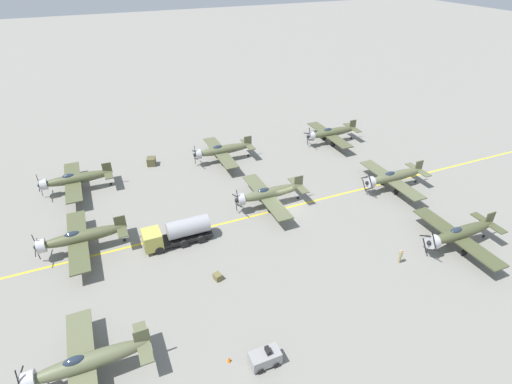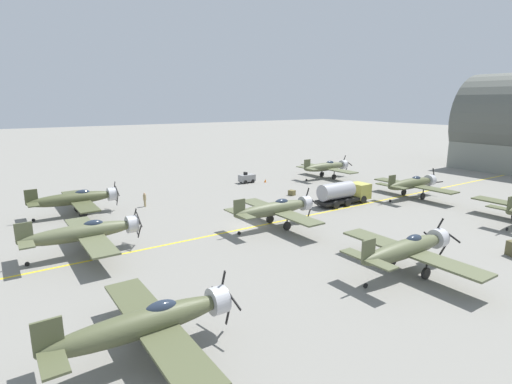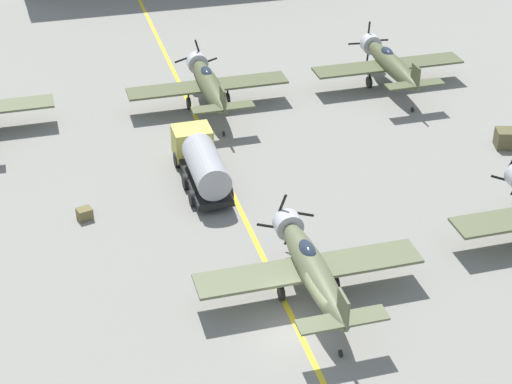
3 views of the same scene
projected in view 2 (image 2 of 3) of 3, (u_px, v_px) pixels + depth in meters
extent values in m
plane|color=gray|center=(252.00, 227.00, 42.30)|extent=(400.00, 400.00, 0.00)
cube|color=yellow|center=(252.00, 227.00, 42.30)|extent=(0.30, 160.00, 0.01)
ellipsoid|color=#4F5435|center=(411.00, 184.00, 54.64)|extent=(1.50, 9.50, 1.42)
cylinder|color=#B7B7BC|center=(430.00, 180.00, 57.07)|extent=(1.58, 0.90, 1.58)
ellipsoid|color=#232D3D|center=(416.00, 179.00, 55.14)|extent=(0.80, 1.70, 0.76)
cube|color=#4F5435|center=(414.00, 185.00, 55.13)|extent=(12.00, 2.10, 0.16)
cube|color=#4F5435|center=(392.00, 186.00, 52.37)|extent=(4.40, 1.10, 0.12)
cube|color=#4F5435|center=(392.00, 181.00, 52.23)|extent=(0.14, 1.30, 1.60)
sphere|color=black|center=(432.00, 180.00, 57.35)|extent=(0.56, 0.56, 0.56)
cube|color=black|center=(427.00, 177.00, 57.98)|extent=(1.73, 0.06, 0.59)
cube|color=black|center=(430.00, 185.00, 57.72)|extent=(0.59, 0.06, 1.73)
cube|color=black|center=(437.00, 182.00, 56.71)|extent=(1.73, 0.06, 0.59)
cube|color=black|center=(434.00, 174.00, 56.98)|extent=(0.59, 0.06, 1.73)
cylinder|color=black|center=(404.00, 188.00, 56.48)|extent=(0.14, 0.14, 1.26)
cylinder|color=black|center=(404.00, 192.00, 56.62)|extent=(0.22, 0.90, 0.90)
cylinder|color=black|center=(423.00, 192.00, 54.06)|extent=(0.14, 0.14, 1.26)
cylinder|color=black|center=(423.00, 196.00, 54.20)|extent=(0.22, 0.90, 0.90)
cylinder|color=black|center=(390.00, 201.00, 52.78)|extent=(0.12, 0.36, 0.36)
ellipsoid|color=#5B6142|center=(80.00, 233.00, 34.09)|extent=(1.50, 9.50, 1.42)
cylinder|color=#B7B7BC|center=(132.00, 224.00, 36.52)|extent=(1.57, 0.90, 1.58)
ellipsoid|color=#232D3D|center=(93.00, 224.00, 34.59)|extent=(0.80, 1.70, 0.76)
cube|color=#5B6142|center=(90.00, 235.00, 34.58)|extent=(12.00, 2.10, 0.16)
cube|color=#5B6142|center=(25.00, 240.00, 31.82)|extent=(4.40, 1.10, 0.12)
cube|color=#5B6142|center=(24.00, 232.00, 31.68)|extent=(0.14, 1.30, 1.60)
sphere|color=black|center=(137.00, 223.00, 36.80)|extent=(0.56, 0.56, 0.56)
cube|color=black|center=(135.00, 215.00, 37.08)|extent=(1.18, 0.06, 1.47)
cube|color=black|center=(135.00, 227.00, 37.47)|extent=(1.47, 0.06, 1.18)
cube|color=black|center=(139.00, 232.00, 36.52)|extent=(1.18, 0.06, 1.47)
cube|color=black|center=(139.00, 219.00, 36.12)|extent=(1.47, 0.06, 1.18)
cylinder|color=black|center=(86.00, 237.00, 35.93)|extent=(0.14, 0.14, 1.26)
cylinder|color=black|center=(87.00, 244.00, 36.07)|extent=(0.22, 0.90, 0.90)
cylinder|color=black|center=(94.00, 247.00, 33.51)|extent=(0.14, 0.14, 1.26)
cylinder|color=black|center=(95.00, 254.00, 33.65)|extent=(0.22, 0.90, 0.90)
cylinder|color=black|center=(27.00, 264.00, 32.23)|extent=(0.12, 0.36, 0.36)
cube|color=#4F5436|center=(510.00, 210.00, 40.71)|extent=(4.40, 1.10, 0.12)
cube|color=#4F5436|center=(511.00, 204.00, 40.57)|extent=(0.14, 1.30, 1.60)
cylinder|color=black|center=(507.00, 229.00, 41.12)|extent=(0.12, 0.36, 0.36)
ellipsoid|color=#515637|center=(140.00, 324.00, 20.06)|extent=(1.50, 9.50, 1.42)
cylinder|color=#B7B7BC|center=(218.00, 300.00, 22.49)|extent=(1.57, 0.90, 1.58)
ellipsoid|color=#232D3D|center=(161.00, 308.00, 20.56)|extent=(0.80, 1.70, 0.76)
cube|color=#515637|center=(155.00, 326.00, 20.55)|extent=(12.00, 2.10, 0.16)
cube|color=#515637|center=(49.00, 349.00, 17.79)|extent=(4.40, 1.10, 0.12)
cube|color=#515637|center=(48.00, 336.00, 17.64)|extent=(0.14, 1.30, 1.60)
sphere|color=black|center=(225.00, 298.00, 22.76)|extent=(0.56, 0.56, 0.56)
cube|color=black|center=(228.00, 313.00, 22.71)|extent=(0.71, 0.06, 1.70)
cube|color=black|center=(233.00, 299.00, 22.03)|extent=(1.70, 0.06, 0.71)
cube|color=black|center=(223.00, 283.00, 22.82)|extent=(0.71, 0.06, 1.70)
cube|color=black|center=(219.00, 297.00, 23.49)|extent=(1.70, 0.06, 0.71)
cylinder|color=black|center=(146.00, 324.00, 21.90)|extent=(0.14, 0.14, 1.26)
cylinder|color=black|center=(147.00, 334.00, 22.04)|extent=(0.22, 0.90, 0.90)
cylinder|color=black|center=(167.00, 351.00, 19.47)|extent=(0.14, 0.14, 1.26)
cylinder|color=black|center=(167.00, 363.00, 19.61)|extent=(0.22, 0.90, 0.90)
ellipsoid|color=#5C6142|center=(273.00, 209.00, 41.68)|extent=(1.50, 9.50, 1.42)
cylinder|color=#B7B7BC|center=(305.00, 203.00, 44.12)|extent=(1.58, 0.90, 1.58)
ellipsoid|color=#232D3D|center=(281.00, 202.00, 42.18)|extent=(0.80, 1.70, 0.76)
cube|color=#5C6142|center=(278.00, 211.00, 42.17)|extent=(12.00, 2.10, 0.16)
cube|color=#5C6142|center=(239.00, 214.00, 39.41)|extent=(4.40, 1.10, 0.12)
cube|color=#5C6142|center=(239.00, 207.00, 39.27)|extent=(0.14, 1.30, 1.60)
sphere|color=black|center=(308.00, 202.00, 44.39)|extent=(0.56, 0.56, 0.56)
cube|color=black|center=(307.00, 195.00, 44.45)|extent=(0.72, 0.06, 1.70)
cube|color=black|center=(304.00, 203.00, 45.12)|extent=(1.70, 0.06, 0.72)
cube|color=black|center=(310.00, 210.00, 44.33)|extent=(0.72, 0.06, 1.70)
cube|color=black|center=(314.00, 201.00, 43.66)|extent=(1.70, 0.06, 0.72)
cylinder|color=black|center=(270.00, 214.00, 43.52)|extent=(0.14, 0.14, 1.26)
cylinder|color=black|center=(270.00, 219.00, 43.66)|extent=(0.22, 0.90, 0.90)
cylinder|color=black|center=(287.00, 220.00, 41.10)|extent=(0.14, 0.14, 1.26)
cylinder|color=black|center=(287.00, 226.00, 41.24)|extent=(0.22, 0.90, 0.90)
cylinder|color=black|center=(239.00, 233.00, 39.83)|extent=(0.12, 0.36, 0.36)
ellipsoid|color=#5D6243|center=(325.00, 167.00, 68.81)|extent=(1.50, 9.50, 1.42)
cylinder|color=#B7B7BC|center=(343.00, 165.00, 71.24)|extent=(1.57, 0.90, 1.58)
ellipsoid|color=#232D3D|center=(330.00, 163.00, 69.30)|extent=(0.80, 1.70, 0.76)
cube|color=#5D6243|center=(328.00, 168.00, 69.30)|extent=(12.00, 2.10, 0.16)
cube|color=#5D6243|center=(307.00, 168.00, 66.54)|extent=(4.40, 1.10, 0.12)
cube|color=#5D6243|center=(307.00, 164.00, 66.39)|extent=(0.14, 1.30, 1.60)
sphere|color=black|center=(345.00, 164.00, 71.51)|extent=(0.56, 0.56, 0.56)
cube|color=black|center=(349.00, 163.00, 70.79)|extent=(1.67, 0.06, 0.80)
cube|color=black|center=(344.00, 160.00, 71.61)|extent=(0.80, 0.06, 1.67)
cube|color=black|center=(342.00, 166.00, 72.24)|extent=(1.67, 0.06, 0.80)
cube|color=black|center=(346.00, 169.00, 71.42)|extent=(0.80, 0.06, 1.67)
cylinder|color=black|center=(322.00, 171.00, 70.65)|extent=(0.14, 0.14, 1.26)
cylinder|color=black|center=(322.00, 174.00, 70.79)|extent=(0.22, 0.90, 0.90)
cylinder|color=black|center=(334.00, 173.00, 68.22)|extent=(0.14, 0.14, 1.26)
cylinder|color=black|center=(334.00, 177.00, 68.36)|extent=(0.22, 0.90, 0.90)
cylinder|color=black|center=(306.00, 180.00, 66.95)|extent=(0.12, 0.36, 0.36)
ellipsoid|color=#595E3F|center=(404.00, 249.00, 30.28)|extent=(1.50, 9.50, 1.42)
cylinder|color=#B7B7BC|center=(438.00, 238.00, 32.72)|extent=(1.58, 0.90, 1.58)
ellipsoid|color=#232D3D|center=(414.00, 239.00, 30.78)|extent=(0.80, 1.70, 0.76)
cube|color=#595E3F|center=(410.00, 251.00, 30.77)|extent=(12.00, 2.10, 0.16)
cube|color=#595E3F|center=(368.00, 259.00, 28.01)|extent=(4.40, 1.10, 0.12)
cube|color=#595E3F|center=(368.00, 250.00, 27.87)|extent=(0.14, 1.30, 1.60)
sphere|color=black|center=(441.00, 237.00, 32.99)|extent=(0.56, 0.56, 0.56)
cube|color=black|center=(439.00, 227.00, 33.09)|extent=(0.81, 0.06, 1.67)
cube|color=black|center=(432.00, 238.00, 33.72)|extent=(1.67, 0.06, 0.81)
cube|color=black|center=(444.00, 248.00, 32.89)|extent=(0.81, 0.06, 1.67)
cube|color=black|center=(451.00, 236.00, 32.26)|extent=(1.67, 0.06, 0.81)
cylinder|color=black|center=(393.00, 253.00, 32.12)|extent=(0.14, 0.14, 1.26)
cylinder|color=black|center=(392.00, 260.00, 32.26)|extent=(0.22, 0.90, 0.90)
cylinder|color=black|center=(427.00, 265.00, 29.70)|extent=(0.14, 0.14, 1.26)
cylinder|color=black|center=(426.00, 273.00, 29.84)|extent=(0.22, 0.90, 0.90)
cylinder|color=black|center=(366.00, 286.00, 28.43)|extent=(0.12, 0.36, 0.36)
ellipsoid|color=#494E30|center=(72.00, 199.00, 46.05)|extent=(1.50, 9.50, 1.42)
cylinder|color=#B7B7BC|center=(112.00, 194.00, 48.48)|extent=(1.57, 0.90, 1.58)
ellipsoid|color=#232D3D|center=(82.00, 193.00, 46.55)|extent=(0.80, 1.70, 0.76)
cube|color=#494E30|center=(80.00, 201.00, 46.54)|extent=(12.00, 2.10, 0.16)
cube|color=#494E30|center=(32.00, 202.00, 43.78)|extent=(4.40, 1.10, 0.12)
cube|color=#494E30|center=(31.00, 197.00, 43.63)|extent=(0.14, 1.30, 1.60)
sphere|color=black|center=(116.00, 193.00, 48.75)|extent=(0.56, 0.56, 0.56)
cube|color=black|center=(117.00, 200.00, 48.54)|extent=(1.06, 0.06, 1.55)
cube|color=black|center=(117.00, 191.00, 48.05)|extent=(1.55, 0.06, 1.06)
cube|color=black|center=(114.00, 187.00, 48.97)|extent=(1.06, 0.06, 1.55)
cube|color=black|center=(115.00, 196.00, 49.45)|extent=(1.55, 0.06, 1.06)
cylinder|color=black|center=(78.00, 203.00, 47.89)|extent=(0.14, 0.14, 1.26)
cylinder|color=black|center=(78.00, 208.00, 48.03)|extent=(0.22, 0.90, 0.90)
cylinder|color=black|center=(83.00, 209.00, 45.46)|extent=(0.14, 0.14, 1.26)
cylinder|color=black|center=(83.00, 214.00, 45.60)|extent=(0.22, 0.90, 0.90)
cylinder|color=black|center=(34.00, 220.00, 44.19)|extent=(0.12, 0.36, 0.36)
cube|color=black|center=(343.00, 199.00, 51.74)|extent=(2.25, 8.00, 0.40)
cube|color=#B2AD4C|center=(359.00, 191.00, 53.18)|extent=(2.50, 2.08, 2.00)
cylinder|color=#9E9EA3|center=(336.00, 191.00, 50.73)|extent=(2.10, 4.96, 2.10)
cylinder|color=black|center=(350.00, 196.00, 54.08)|extent=(0.30, 1.00, 1.00)
cylinder|color=black|center=(363.00, 200.00, 52.17)|extent=(0.30, 1.00, 1.00)
cylinder|color=black|center=(334.00, 199.00, 52.51)|extent=(0.30, 1.00, 1.00)
cylinder|color=black|center=(348.00, 203.00, 50.59)|extent=(0.30, 1.00, 1.00)
cylinder|color=black|center=(323.00, 201.00, 51.37)|extent=(0.30, 1.00, 1.00)
cylinder|color=black|center=(336.00, 205.00, 49.45)|extent=(0.30, 1.00, 1.00)
cube|color=gray|center=(247.00, 178.00, 65.43)|extent=(1.40, 2.60, 1.10)
cube|color=black|center=(245.00, 173.00, 65.12)|extent=(0.70, 0.36, 0.44)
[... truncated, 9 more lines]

